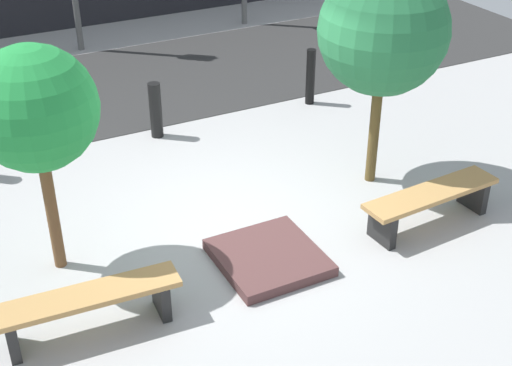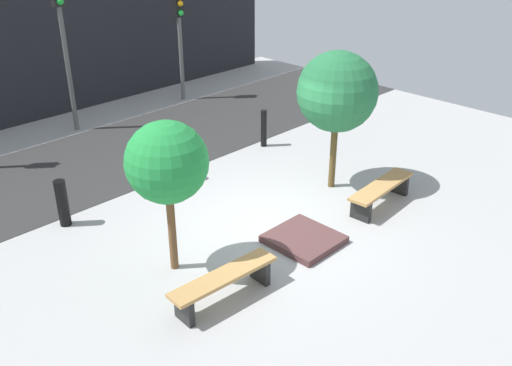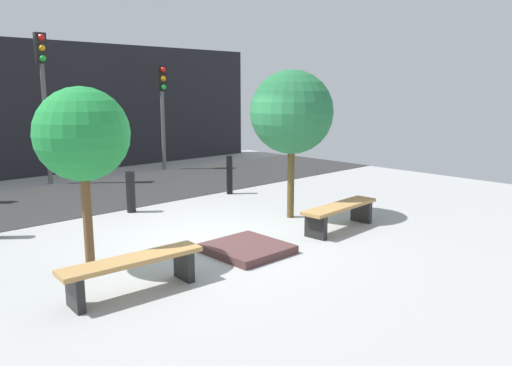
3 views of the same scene
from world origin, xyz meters
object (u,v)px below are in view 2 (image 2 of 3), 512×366
object	(u,v)px
tree_behind_right_bench	(337,92)
traffic_light_mid_west	(62,26)
bench_right	(381,191)
bollard_left	(177,162)
bench_left	(224,282)
traffic_light_mid_east	(180,24)
tree_behind_left_bench	(167,163)
bollard_center	(264,128)
planter_bed	(304,239)
bollard_far_left	(63,203)

from	to	relation	value
tree_behind_right_bench	traffic_light_mid_west	bearing A→B (deg)	107.06
bench_right	bollard_left	distance (m)	4.32
bench_left	bench_right	xyz separation A→B (m)	(4.20, 0.00, -0.00)
traffic_light_mid_east	tree_behind_left_bench	bearing A→B (deg)	-129.82
bollard_center	bench_right	bearing A→B (deg)	-98.70
bench_left	tree_behind_left_bench	world-z (taller)	tree_behind_left_bench
planter_bed	traffic_light_mid_east	world-z (taller)	traffic_light_mid_east
tree_behind_left_bench	bollard_far_left	world-z (taller)	tree_behind_left_bench
bench_left	bollard_center	bearing A→B (deg)	42.00
tree_behind_left_bench	bollard_center	world-z (taller)	tree_behind_left_bench
tree_behind_left_bench	traffic_light_mid_west	world-z (taller)	traffic_light_mid_west
tree_behind_left_bench	traffic_light_mid_west	distance (m)	7.21
bench_right	planter_bed	distance (m)	2.13
bench_right	traffic_light_mid_east	xyz separation A→B (m)	(1.51, 8.07, 1.91)
tree_behind_right_bench	traffic_light_mid_west	xyz separation A→B (m)	(-2.10, 6.85, 0.63)
bench_right	bollard_center	size ratio (longest dim) A/B	1.99
bench_left	traffic_light_mid_east	size ratio (longest dim) A/B	0.57
tree_behind_right_bench	bollard_far_left	distance (m)	5.66
bollard_left	bollard_center	bearing A→B (deg)	0.00
bench_right	planter_bed	bearing A→B (deg)	170.89
tree_behind_right_bench	bench_right	bearing A→B (deg)	-90.00
tree_behind_left_bench	bollard_far_left	bearing A→B (deg)	102.75
bench_left	bollard_far_left	size ratio (longest dim) A/B	2.02
bench_right	traffic_light_mid_west	world-z (taller)	traffic_light_mid_west
planter_bed	traffic_light_mid_east	xyz separation A→B (m)	(3.61, 7.87, 2.18)
bollard_center	traffic_light_mid_west	bearing A→B (deg)	121.98
bollard_center	traffic_light_mid_east	distance (m)	4.73
bench_right	traffic_light_mid_east	world-z (taller)	traffic_light_mid_east
tree_behind_left_bench	planter_bed	bearing A→B (deg)	-25.96
bollard_center	traffic_light_mid_east	bearing A→B (deg)	77.80
bollard_far_left	bollard_center	bearing A→B (deg)	0.00
bollard_left	traffic_light_mid_west	size ratio (longest dim) A/B	0.22
bollard_far_left	traffic_light_mid_east	distance (m)	7.82
planter_bed	tree_behind_right_bench	world-z (taller)	tree_behind_right_bench
bollard_left	bollard_center	xyz separation A→B (m)	(2.68, 0.00, 0.04)
tree_behind_right_bench	bollard_center	size ratio (longest dim) A/B	3.11
bollard_far_left	bollard_center	xyz separation A→B (m)	(5.36, 0.00, 0.01)
bollard_left	traffic_light_mid_east	xyz separation A→B (m)	(3.61, 4.29, 1.82)
bollard_left	bollard_far_left	bearing A→B (deg)	180.00
tree_behind_left_bench	traffic_light_mid_east	xyz separation A→B (m)	(5.71, 6.84, 0.34)
bench_left	traffic_light_mid_west	size ratio (longest dim) A/B	0.47
planter_bed	traffic_light_mid_west	xyz separation A→B (m)	(0.00, 7.87, 2.65)
tree_behind_right_bench	traffic_light_mid_east	size ratio (longest dim) A/B	0.90
planter_bed	bollard_left	size ratio (longest dim) A/B	1.37
tree_behind_right_bench	bollard_center	world-z (taller)	tree_behind_right_bench
bench_right	tree_behind_left_bench	bearing A→B (deg)	160.10
bollard_far_left	bench_right	bearing A→B (deg)	-38.33
bench_right	planter_bed	world-z (taller)	bench_right
bench_right	bollard_far_left	size ratio (longest dim) A/B	2.02
bench_left	traffic_light_mid_west	world-z (taller)	traffic_light_mid_west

